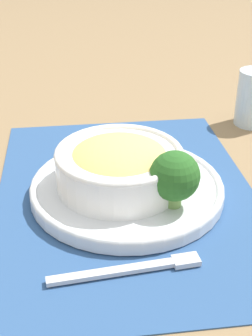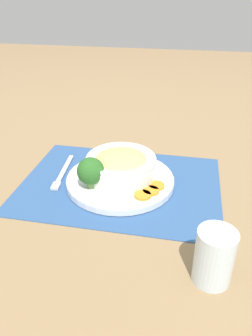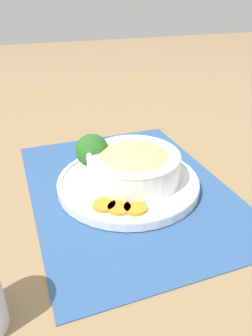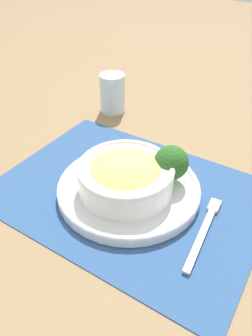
% 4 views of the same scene
% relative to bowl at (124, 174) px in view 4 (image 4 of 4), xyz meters
% --- Properties ---
extents(ground_plane, '(4.00, 4.00, 0.00)m').
position_rel_bowl_xyz_m(ground_plane, '(0.00, 0.01, -0.05)').
color(ground_plane, '#8C704C').
extents(placemat, '(0.52, 0.38, 0.00)m').
position_rel_bowl_xyz_m(placemat, '(0.00, 0.01, -0.05)').
color(placemat, '#2D5184').
rests_on(placemat, ground_plane).
extents(plate, '(0.28, 0.28, 0.02)m').
position_rel_bowl_xyz_m(plate, '(0.00, 0.01, -0.04)').
color(plate, silver).
rests_on(plate, placemat).
extents(bowl, '(0.18, 0.18, 0.07)m').
position_rel_bowl_xyz_m(bowl, '(0.00, 0.00, 0.00)').
color(bowl, white).
rests_on(bowl, plate).
extents(broccoli_floret, '(0.07, 0.07, 0.08)m').
position_rel_bowl_xyz_m(broccoli_floret, '(0.06, 0.07, 0.01)').
color(broccoli_floret, '#759E51').
rests_on(broccoli_floret, plate).
extents(carrot_slice_near, '(0.04, 0.04, 0.01)m').
position_rel_bowl_xyz_m(carrot_slice_near, '(-0.07, 0.08, -0.03)').
color(carrot_slice_near, orange).
rests_on(carrot_slice_near, plate).
extents(carrot_slice_middle, '(0.04, 0.04, 0.01)m').
position_rel_bowl_xyz_m(carrot_slice_middle, '(-0.08, 0.06, -0.03)').
color(carrot_slice_middle, orange).
rests_on(carrot_slice_middle, plate).
extents(carrot_slice_far, '(0.04, 0.04, 0.01)m').
position_rel_bowl_xyz_m(carrot_slice_far, '(-0.09, 0.03, -0.03)').
color(carrot_slice_far, orange).
rests_on(carrot_slice_far, plate).
extents(water_glass, '(0.07, 0.07, 0.11)m').
position_rel_bowl_xyz_m(water_glass, '(-0.22, 0.29, -0.01)').
color(water_glass, silver).
rests_on(water_glass, ground_plane).
extents(fork, '(0.03, 0.18, 0.01)m').
position_rel_bowl_xyz_m(fork, '(0.17, 0.01, -0.05)').
color(fork, silver).
rests_on(fork, placemat).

